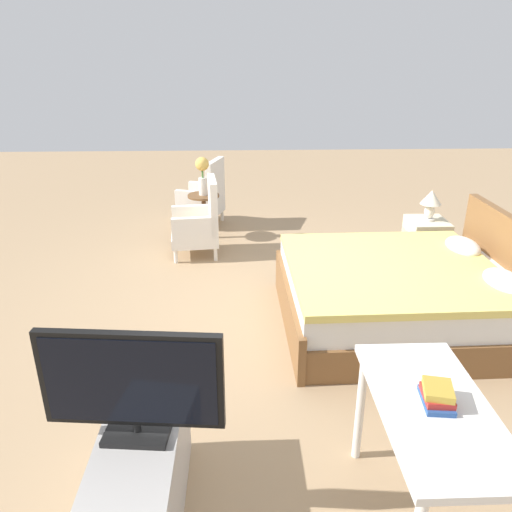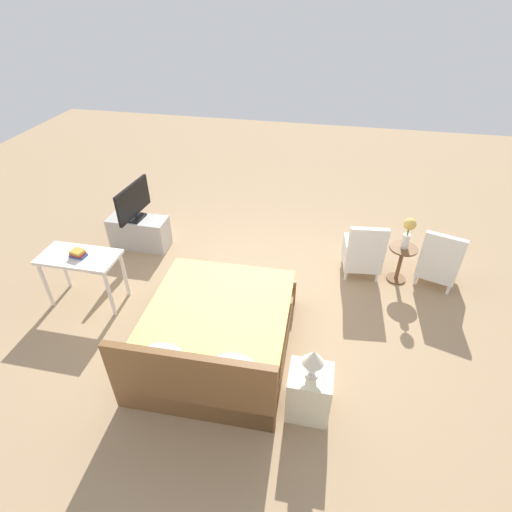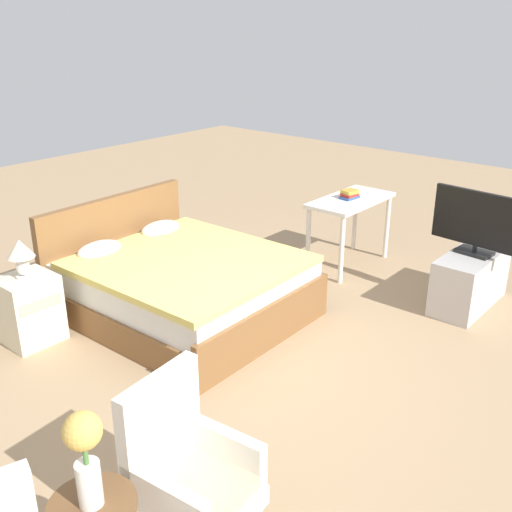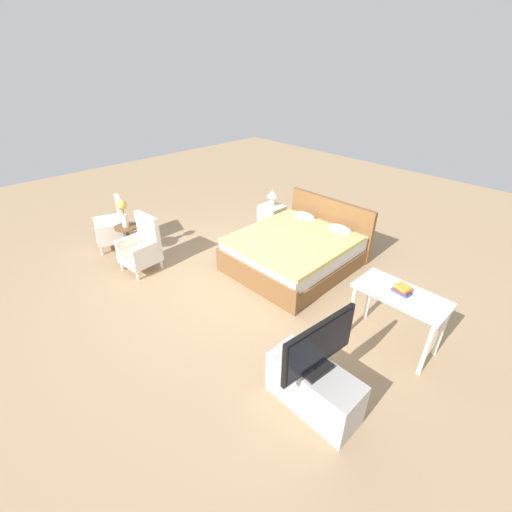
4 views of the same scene
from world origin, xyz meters
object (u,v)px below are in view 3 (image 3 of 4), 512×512
object	(u,v)px
table_lamp	(21,253)
nightstand	(30,309)
tv_stand	(470,279)
bed	(180,284)
flower_vase	(85,450)
book_stack	(350,194)
armchair_by_window_right	(188,476)
tv_flatscreen	(479,222)
vanity_desk	(350,209)

from	to	relation	value
table_lamp	nightstand	bearing A→B (deg)	-90.00
nightstand	tv_stand	bearing A→B (deg)	-39.85
bed	flower_vase	distance (m)	3.00
bed	tv_stand	world-z (taller)	bed
bed	tv_stand	xyz separation A→B (m)	(1.90, -1.96, -0.03)
book_stack	nightstand	bearing A→B (deg)	160.44
book_stack	armchair_by_window_right	bearing A→B (deg)	-159.59
bed	table_lamp	distance (m)	1.40
armchair_by_window_right	table_lamp	distance (m)	2.61
armchair_by_window_right	tv_flatscreen	size ratio (longest dim) A/B	1.04
flower_vase	tv_stand	bearing A→B (deg)	-1.02
tv_stand	vanity_desk	distance (m)	1.48
flower_vase	nightstand	xyz separation A→B (m)	(1.10, 2.48, -0.58)
bed	vanity_desk	xyz separation A→B (m)	(2.01, -0.54, 0.35)
tv_flatscreen	vanity_desk	distance (m)	1.44
vanity_desk	book_stack	xyz separation A→B (m)	(-0.01, 0.01, 0.16)
tv_stand	tv_flatscreen	size ratio (longest dim) A/B	1.09
flower_vase	nightstand	distance (m)	2.78
armchair_by_window_right	vanity_desk	xyz separation A→B (m)	(3.74, 1.37, 0.28)
vanity_desk	armchair_by_window_right	bearing A→B (deg)	-159.80
nightstand	armchair_by_window_right	bearing A→B (deg)	-102.54
table_lamp	book_stack	world-z (taller)	table_lamp
tv_flatscreen	vanity_desk	size ratio (longest dim) A/B	0.85
armchair_by_window_right	table_lamp	size ratio (longest dim) A/B	2.79
flower_vase	book_stack	xyz separation A→B (m)	(4.27, 1.36, -0.06)
flower_vase	vanity_desk	bearing A→B (deg)	17.48
bed	table_lamp	xyz separation A→B (m)	(-1.16, 0.60, 0.50)
armchair_by_window_right	flower_vase	bearing A→B (deg)	177.22
armchair_by_window_right	flower_vase	size ratio (longest dim) A/B	1.93
nightstand	tv_stand	xyz separation A→B (m)	(3.06, -2.56, -0.03)
tv_stand	vanity_desk	xyz separation A→B (m)	(0.11, 1.42, 0.39)
flower_vase	table_lamp	size ratio (longest dim) A/B	1.45
nightstand	book_stack	bearing A→B (deg)	-19.56
armchair_by_window_right	table_lamp	xyz separation A→B (m)	(0.56, 2.51, 0.43)
tv_flatscreen	tv_stand	bearing A→B (deg)	174.66
flower_vase	tv_flatscreen	xyz separation A→B (m)	(4.17, -0.07, -0.04)
bed	armchair_by_window_right	bearing A→B (deg)	-132.00
table_lamp	tv_flatscreen	size ratio (longest dim) A/B	0.37
tv_flatscreen	bed	bearing A→B (deg)	134.16
vanity_desk	book_stack	size ratio (longest dim) A/B	4.73
nightstand	vanity_desk	xyz separation A→B (m)	(3.18, -1.14, 0.36)
bed	armchair_by_window_right	size ratio (longest dim) A/B	2.21
flower_vase	vanity_desk	size ratio (longest dim) A/B	0.46
tv_flatscreen	vanity_desk	world-z (taller)	tv_flatscreen
table_lamp	tv_stand	xyz separation A→B (m)	(3.06, -2.56, -0.54)
tv_stand	flower_vase	bearing A→B (deg)	178.98
armchair_by_window_right	book_stack	xyz separation A→B (m)	(3.72, 1.39, 0.44)
tv_flatscreen	book_stack	xyz separation A→B (m)	(0.10, 1.43, -0.03)
bed	tv_stand	bearing A→B (deg)	-45.87
bed	vanity_desk	world-z (taller)	bed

